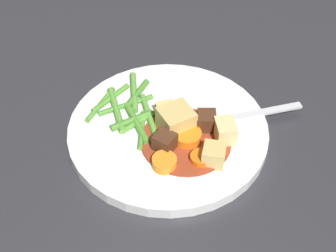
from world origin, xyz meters
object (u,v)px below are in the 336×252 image
carrot_slice_0 (187,137)px  meat_chunk_1 (165,142)px  meat_chunk_0 (206,121)px  potato_chunk_3 (214,155)px  potato_chunk_1 (176,120)px  carrot_slice_3 (194,122)px  potato_chunk_0 (225,132)px  dinner_plate (168,130)px  carrot_slice_1 (201,159)px  carrot_slice_2 (164,162)px  fork (234,118)px  potato_chunk_2 (167,112)px

carrot_slice_0 → meat_chunk_1: size_ratio=1.43×
carrot_slice_0 → meat_chunk_0: size_ratio=1.42×
carrot_slice_0 → potato_chunk_3: 0.04m
potato_chunk_1 → meat_chunk_0: bearing=35.2°
carrot_slice_3 → potato_chunk_0: 0.04m
dinner_plate → meat_chunk_1: 0.04m
potato_chunk_0 → potato_chunk_3: bearing=-81.8°
potato_chunk_3 → dinner_plate: bearing=164.8°
carrot_slice_1 → carrot_slice_2: bearing=-138.9°
carrot_slice_3 → potato_chunk_3: potato_chunk_3 is taller
carrot_slice_0 → potato_chunk_0: size_ratio=1.17×
dinner_plate → meat_chunk_0: 0.05m
carrot_slice_1 → fork: bearing=89.2°
carrot_slice_2 → potato_chunk_0: 0.08m
potato_chunk_1 → potato_chunk_2: 0.03m
potato_chunk_0 → meat_chunk_0: bearing=170.9°
carrot_slice_2 → potato_chunk_2: 0.08m
carrot_slice_2 → meat_chunk_0: meat_chunk_0 is taller
potato_chunk_0 → carrot_slice_0: bearing=-145.1°
carrot_slice_0 → carrot_slice_2: 0.05m
carrot_slice_2 → potato_chunk_2: potato_chunk_2 is taller
carrot_slice_1 → meat_chunk_1: bearing=-172.2°
carrot_slice_2 → fork: (0.03, 0.11, -0.00)m
dinner_plate → carrot_slice_3: carrot_slice_3 is taller
carrot_slice_0 → fork: (0.03, 0.07, -0.01)m
carrot_slice_2 → meat_chunk_1: size_ratio=1.20×
carrot_slice_3 → potato_chunk_0: size_ratio=0.99×
carrot_slice_0 → potato_chunk_0: (0.04, 0.03, 0.01)m
dinner_plate → carrot_slice_0: (0.03, -0.01, 0.01)m
carrot_slice_1 → carrot_slice_3: bearing=128.0°
carrot_slice_1 → potato_chunk_1: potato_chunk_1 is taller
carrot_slice_0 → potato_chunk_2: 0.05m
carrot_slice_0 → meat_chunk_0: meat_chunk_0 is taller
dinner_plate → potato_chunk_0: (0.07, 0.02, 0.02)m
potato_chunk_1 → meat_chunk_1: potato_chunk_1 is taller
fork → carrot_slice_0: bearing=-115.9°
dinner_plate → carrot_slice_3: bearing=33.3°
carrot_slice_2 → potato_chunk_1: (-0.02, 0.06, 0.01)m
carrot_slice_1 → carrot_slice_3: (-0.04, 0.05, 0.00)m
dinner_plate → potato_chunk_3: (0.08, -0.02, 0.02)m
dinner_plate → potato_chunk_2: size_ratio=9.50×
potato_chunk_0 → potato_chunk_3: 0.04m
potato_chunk_0 → potato_chunk_1: 0.06m
meat_chunk_0 → meat_chunk_1: (-0.02, -0.06, -0.00)m
carrot_slice_0 → potato_chunk_1: potato_chunk_1 is taller
carrot_slice_2 → fork: carrot_slice_2 is taller
meat_chunk_1 → fork: size_ratio=0.17×
dinner_plate → potato_chunk_2: 0.02m
carrot_slice_2 → carrot_slice_3: (-0.00, 0.07, 0.00)m
dinner_plate → potato_chunk_1: 0.03m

